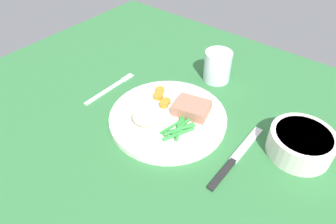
% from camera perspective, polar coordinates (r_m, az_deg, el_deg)
% --- Properties ---
extents(dining_table, '(1.20, 0.90, 0.02)m').
position_cam_1_polar(dining_table, '(0.71, 3.23, -2.16)').
color(dining_table, '#2D6B38').
rests_on(dining_table, ground).
extents(dinner_plate, '(0.27, 0.27, 0.02)m').
position_cam_1_polar(dinner_plate, '(0.70, 0.00, -1.11)').
color(dinner_plate, white).
rests_on(dinner_plate, dining_table).
extents(meat_portion, '(0.09, 0.08, 0.03)m').
position_cam_1_polar(meat_portion, '(0.69, 4.56, 0.75)').
color(meat_portion, '#A86B56').
rests_on(meat_portion, dinner_plate).
extents(mashed_potatoes, '(0.06, 0.06, 0.04)m').
position_cam_1_polar(mashed_potatoes, '(0.66, -4.26, -0.76)').
color(mashed_potatoes, beige).
rests_on(mashed_potatoes, dinner_plate).
extents(carrot_slices, '(0.07, 0.06, 0.01)m').
position_cam_1_polar(carrot_slices, '(0.73, -1.23, 2.74)').
color(carrot_slices, orange).
rests_on(carrot_slices, dinner_plate).
extents(green_beans, '(0.06, 0.10, 0.01)m').
position_cam_1_polar(green_beans, '(0.66, 2.09, -3.04)').
color(green_beans, '#2D8C38').
rests_on(green_beans, dinner_plate).
extents(fork, '(0.01, 0.17, 0.00)m').
position_cam_1_polar(fork, '(0.81, -10.98, 4.36)').
color(fork, silver).
rests_on(fork, dining_table).
extents(knife, '(0.02, 0.20, 0.01)m').
position_cam_1_polar(knife, '(0.64, 12.66, -8.47)').
color(knife, black).
rests_on(knife, dining_table).
extents(water_glass, '(0.07, 0.07, 0.08)m').
position_cam_1_polar(water_glass, '(0.82, 9.31, 8.25)').
color(water_glass, silver).
rests_on(water_glass, dining_table).
extents(salad_bowl, '(0.13, 0.13, 0.05)m').
position_cam_1_polar(salad_bowl, '(0.67, 23.89, -5.27)').
color(salad_bowl, silver).
rests_on(salad_bowl, dining_table).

